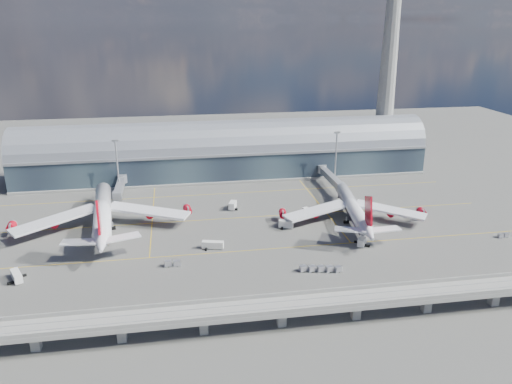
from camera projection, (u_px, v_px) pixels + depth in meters
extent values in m
plane|color=#474744|center=(249.00, 238.00, 180.13)|extent=(500.00, 500.00, 0.00)
cube|color=gold|center=(253.00, 250.00, 170.81)|extent=(200.00, 0.25, 0.01)
cube|color=gold|center=(241.00, 218.00, 198.76)|extent=(200.00, 0.25, 0.01)
cube|color=gold|center=(232.00, 193.00, 226.70)|extent=(200.00, 0.25, 0.01)
cube|color=gold|center=(153.00, 214.00, 202.59)|extent=(0.25, 80.00, 0.01)
cube|color=gold|center=(319.00, 204.00, 213.55)|extent=(0.25, 80.00, 0.01)
cube|color=#202B36|center=(225.00, 162.00, 250.49)|extent=(200.00, 28.00, 14.00)
cylinder|color=gray|center=(225.00, 148.00, 248.20)|extent=(200.00, 28.00, 28.00)
cube|color=gray|center=(228.00, 156.00, 235.16)|extent=(200.00, 1.00, 1.20)
cube|color=gray|center=(226.00, 174.00, 252.59)|extent=(200.00, 30.00, 1.20)
cube|color=gray|center=(381.00, 158.00, 269.44)|extent=(18.00, 18.00, 8.00)
cone|color=gray|center=(387.00, 81.00, 256.00)|extent=(10.00, 10.00, 90.00)
cube|color=gray|center=(282.00, 307.00, 127.08)|extent=(220.00, 8.50, 1.20)
cube|color=gray|center=(285.00, 312.00, 123.00)|extent=(220.00, 0.40, 1.20)
cube|color=gray|center=(279.00, 295.00, 130.45)|extent=(220.00, 0.40, 1.20)
cube|color=gray|center=(283.00, 308.00, 125.47)|extent=(220.00, 0.12, 0.12)
cube|color=gray|center=(281.00, 301.00, 128.27)|extent=(220.00, 0.12, 0.12)
cube|color=gray|center=(35.00, 340.00, 118.67)|extent=(2.20, 2.20, 5.00)
cube|color=gray|center=(122.00, 332.00, 121.80)|extent=(2.20, 2.20, 5.00)
cube|color=gray|center=(204.00, 324.00, 124.94)|extent=(2.20, 2.20, 5.00)
cube|color=gray|center=(282.00, 317.00, 128.07)|extent=(2.20, 2.20, 5.00)
cube|color=gray|center=(356.00, 310.00, 131.20)|extent=(2.20, 2.20, 5.00)
cube|color=gray|center=(427.00, 303.00, 134.33)|extent=(2.20, 2.20, 5.00)
cube|color=gray|center=(494.00, 297.00, 137.46)|extent=(2.20, 2.20, 5.00)
cylinder|color=gray|center=(118.00, 169.00, 219.44)|extent=(0.70, 0.70, 25.00)
cube|color=gray|center=(115.00, 141.00, 215.27)|extent=(3.00, 0.40, 1.00)
cylinder|color=gray|center=(336.00, 159.00, 235.09)|extent=(0.70, 0.70, 25.00)
cube|color=gray|center=(337.00, 132.00, 230.93)|extent=(3.00, 0.40, 1.00)
cylinder|color=white|center=(103.00, 211.00, 188.38)|extent=(11.88, 53.07, 6.36)
cone|color=white|center=(103.00, 187.00, 215.06)|extent=(7.16, 8.57, 6.36)
cone|color=white|center=(101.00, 243.00, 159.62)|extent=(7.58, 12.53, 6.36)
cube|color=#BC0818|center=(99.00, 217.00, 159.76)|extent=(1.95, 11.89, 13.16)
cube|color=white|center=(56.00, 220.00, 182.61)|extent=(30.99, 24.52, 2.57)
cube|color=white|center=(148.00, 211.00, 191.06)|extent=(32.68, 19.34, 2.57)
cylinder|color=#BC0818|center=(55.00, 222.00, 184.84)|extent=(3.69, 5.28, 3.18)
cylinder|color=#BC0818|center=(12.00, 227.00, 181.09)|extent=(3.69, 5.28, 3.18)
cylinder|color=#BC0818|center=(149.00, 213.00, 193.61)|extent=(3.69, 5.28, 3.18)
cylinder|color=#BC0818|center=(187.00, 209.00, 197.36)|extent=(3.69, 5.28, 3.18)
cylinder|color=gray|center=(104.00, 206.00, 206.81)|extent=(0.50, 0.50, 2.98)
cylinder|color=gray|center=(95.00, 228.00, 185.49)|extent=(0.60, 0.60, 2.98)
cylinder|color=gray|center=(113.00, 226.00, 187.10)|extent=(0.60, 0.60, 2.98)
cylinder|color=black|center=(95.00, 230.00, 185.80)|extent=(2.33, 1.71, 1.49)
cylinder|color=black|center=(113.00, 228.00, 187.41)|extent=(2.33, 1.71, 1.49)
cylinder|color=white|center=(353.00, 207.00, 195.04)|extent=(11.43, 44.26, 5.27)
cone|color=white|center=(341.00, 187.00, 218.37)|extent=(6.25, 7.94, 5.27)
cone|color=white|center=(369.00, 233.00, 169.75)|extent=(6.76, 11.54, 5.27)
cube|color=#BC0818|center=(368.00, 211.00, 170.06)|extent=(2.16, 10.85, 12.04)
cube|color=white|center=(317.00, 211.00, 193.23)|extent=(28.26, 16.16, 2.25)
cube|color=white|center=(390.00, 210.00, 193.90)|extent=(26.44, 22.04, 2.25)
cylinder|color=black|center=(352.00, 210.00, 195.52)|extent=(10.01, 39.69, 4.48)
cylinder|color=#BC0818|center=(315.00, 213.00, 195.47)|extent=(3.52, 4.91, 2.91)
cylinder|color=#BC0818|center=(283.00, 213.00, 195.17)|extent=(3.52, 4.91, 2.91)
cylinder|color=#BC0818|center=(389.00, 212.00, 196.16)|extent=(3.52, 4.91, 2.91)
cylinder|color=#BC0818|center=(421.00, 212.00, 196.46)|extent=(3.52, 4.91, 2.91)
cylinder|color=gray|center=(344.00, 203.00, 210.99)|extent=(0.45, 0.45, 2.73)
cylinder|color=gray|center=(346.00, 220.00, 192.85)|extent=(0.55, 0.55, 2.73)
cylinder|color=gray|center=(361.00, 220.00, 192.99)|extent=(0.55, 0.55, 2.73)
cylinder|color=black|center=(346.00, 222.00, 193.14)|extent=(2.17, 1.63, 1.36)
cylinder|color=black|center=(361.00, 222.00, 193.27)|extent=(2.17, 1.63, 1.36)
cube|color=gray|center=(120.00, 187.00, 219.12)|extent=(3.00, 24.00, 3.00)
cube|color=gray|center=(117.00, 196.00, 207.94)|extent=(3.60, 3.60, 3.40)
cylinder|color=gray|center=(122.00, 179.00, 230.30)|extent=(4.40, 4.40, 4.00)
cylinder|color=gray|center=(118.00, 204.00, 209.09)|extent=(0.50, 0.50, 3.40)
cylinder|color=black|center=(118.00, 207.00, 209.53)|extent=(1.40, 0.80, 0.80)
cube|color=gray|center=(331.00, 177.00, 232.24)|extent=(3.00, 28.00, 3.00)
cube|color=gray|center=(340.00, 187.00, 219.20)|extent=(3.60, 3.60, 3.40)
cylinder|color=gray|center=(322.00, 169.00, 245.28)|extent=(4.40, 4.40, 4.00)
cylinder|color=gray|center=(340.00, 194.00, 220.35)|extent=(0.50, 0.50, 3.40)
cylinder|color=black|center=(340.00, 197.00, 220.79)|extent=(1.40, 0.80, 0.80)
cube|color=silver|center=(17.00, 276.00, 150.41)|extent=(5.05, 7.16, 2.55)
cylinder|color=black|center=(22.00, 276.00, 152.77)|extent=(2.59, 1.87, 0.88)
cylinder|color=black|center=(12.00, 283.00, 148.79)|extent=(2.59, 1.87, 0.88)
cube|color=silver|center=(286.00, 224.00, 188.40)|extent=(5.92, 4.11, 2.81)
cylinder|color=black|center=(290.00, 226.00, 189.59)|extent=(1.80, 2.87, 0.97)
cylinder|color=black|center=(282.00, 228.00, 188.03)|extent=(1.80, 2.87, 0.97)
cube|color=silver|center=(213.00, 245.00, 171.50)|extent=(7.67, 3.90, 2.40)
cylinder|color=black|center=(219.00, 246.00, 172.75)|extent=(1.38, 2.44, 0.83)
cylinder|color=black|center=(206.00, 249.00, 170.94)|extent=(1.38, 2.44, 0.83)
cube|color=silver|center=(362.00, 241.00, 174.22)|extent=(5.10, 6.13, 2.54)
cylinder|color=black|center=(358.00, 242.00, 175.89)|extent=(2.52, 2.08, 0.88)
cylinder|color=black|center=(367.00, 245.00, 173.29)|extent=(2.52, 2.08, 0.88)
cube|color=silver|center=(233.00, 205.00, 207.29)|extent=(4.06, 5.85, 2.78)
cylinder|color=black|center=(231.00, 207.00, 209.12)|extent=(2.84, 1.78, 0.96)
cylinder|color=black|center=(234.00, 209.00, 206.28)|extent=(2.84, 1.78, 0.96)
cube|color=silver|center=(308.00, 212.00, 200.22)|extent=(4.20, 6.22, 2.52)
cylinder|color=black|center=(309.00, 213.00, 202.30)|extent=(2.57, 1.70, 0.87)
cylinder|color=black|center=(308.00, 216.00, 198.86)|extent=(2.57, 1.70, 0.87)
cube|color=gray|center=(168.00, 266.00, 159.52)|extent=(2.73, 1.93, 0.33)
cube|color=#B0B0B5|center=(168.00, 263.00, 159.23)|extent=(2.28, 1.78, 1.63)
cube|color=gray|center=(177.00, 265.00, 159.76)|extent=(2.73, 1.93, 0.33)
cube|color=#B0B0B5|center=(177.00, 263.00, 159.48)|extent=(2.28, 1.78, 1.63)
cube|color=gray|center=(303.00, 270.00, 156.45)|extent=(2.82, 2.16, 0.32)
cube|color=#B0B0B5|center=(303.00, 268.00, 156.17)|extent=(2.39, 1.97, 1.58)
cube|color=gray|center=(312.00, 271.00, 156.36)|extent=(2.82, 2.16, 0.32)
cube|color=#B0B0B5|center=(312.00, 268.00, 156.08)|extent=(2.39, 1.97, 1.58)
cube|color=gray|center=(320.00, 271.00, 156.27)|extent=(2.82, 2.16, 0.32)
cube|color=#B0B0B5|center=(321.00, 268.00, 155.99)|extent=(2.39, 1.97, 1.58)
cube|color=gray|center=(329.00, 271.00, 156.18)|extent=(2.82, 2.16, 0.32)
cube|color=#B0B0B5|center=(329.00, 268.00, 155.91)|extent=(2.39, 1.97, 1.58)
cube|color=gray|center=(338.00, 271.00, 156.09)|extent=(2.82, 2.16, 0.32)
cube|color=#B0B0B5|center=(338.00, 269.00, 155.82)|extent=(2.39, 1.97, 1.58)
cube|color=gray|center=(500.00, 237.00, 180.56)|extent=(2.12, 1.44, 0.26)
cube|color=#B0B0B5|center=(501.00, 235.00, 180.33)|extent=(1.77, 1.34, 1.31)
cube|color=gray|center=(506.00, 236.00, 180.96)|extent=(2.12, 1.44, 0.26)
cube|color=#B0B0B5|center=(506.00, 235.00, 180.73)|extent=(1.77, 1.34, 1.31)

